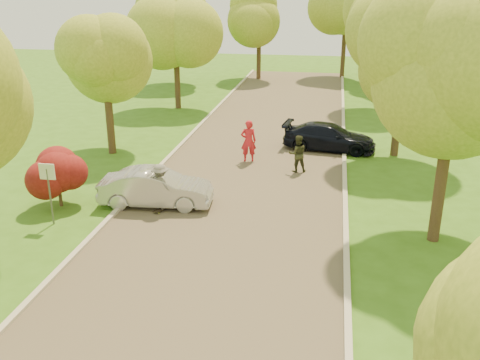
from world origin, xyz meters
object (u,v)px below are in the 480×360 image
Objects in this scene: skateboarder at (161,186)px; silver_sedan at (156,188)px; street_sign at (48,181)px; dark_sedan at (329,137)px; longboard at (162,208)px; person_striped at (248,141)px; person_olive at (297,154)px.

silver_sedan is at bearing -37.63° from skateboarder.
skateboarder is (3.30, 1.73, -0.63)m from street_sign.
dark_sedan is at bearing 48.61° from street_sign.
silver_sedan is at bearing 150.54° from dark_sedan.
skateboarder is (-0.00, 0.00, 0.85)m from longboard.
person_olive is at bearing 142.36° from person_striped.
street_sign reaches higher than silver_sedan.
silver_sedan is 2.12× the size of person_striped.
street_sign is 3.79m from silver_sedan.
street_sign is at bearing 146.20° from dark_sedan.
dark_sedan is 5.08× the size of longboard.
longboard is at bearing -148.83° from silver_sedan.
street_sign is at bearing 41.65° from person_striped.
street_sign is 13.79m from dark_sedan.
silver_sedan reaches higher than longboard.
person_olive reaches higher than silver_sedan.
skateboarder reaches higher than longboard.
person_striped is at bearing -29.30° from silver_sedan.
longboard is 0.45× the size of person_striped.
silver_sedan is at bearing -37.63° from longboard.
street_sign is at bearing 121.34° from silver_sedan.
skateboarder is at bearing -55.55° from longboard.
dark_sedan is 10.37m from skateboarder.
longboard is 6.56m from person_striped.
skateboarder is at bearing 56.93° from person_striped.
skateboarder is 1.01× the size of person_olive.
person_striped is at bearing 132.07° from dark_sedan.
longboard is (-5.80, -8.60, -0.56)m from dark_sedan.
person_olive is (4.84, 4.62, 0.14)m from silver_sedan.
silver_sedan reaches higher than dark_sedan.
street_sign is 2.46× the size of longboard.
dark_sedan is 10.39m from longboard.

